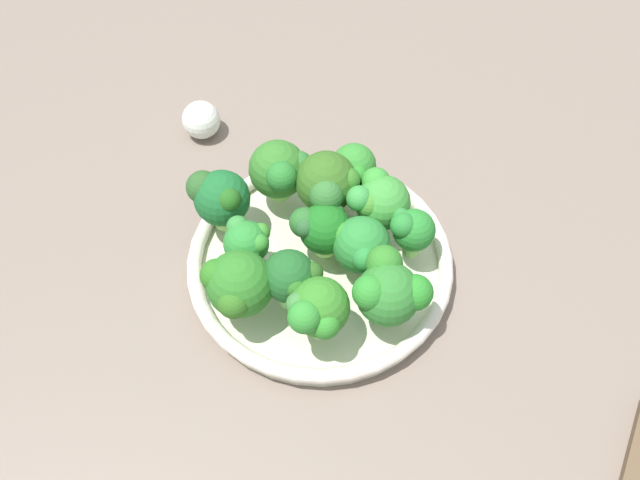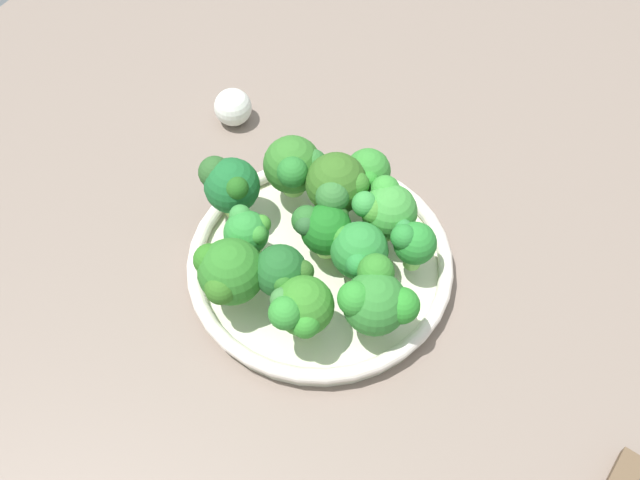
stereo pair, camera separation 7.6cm
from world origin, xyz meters
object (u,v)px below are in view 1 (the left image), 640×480
object	(u,v)px
broccoli_floret_6	(317,310)
broccoli_floret_9	(237,285)
broccoli_floret_0	(247,243)
broccoli_floret_4	(352,168)
broccoli_floret_1	(327,184)
garlic_bulb	(201,120)
broccoli_floret_3	(291,278)
broccoli_floret_5	(411,230)
broccoli_floret_12	(280,170)
broccoli_floret_2	(360,247)
broccoli_floret_8	(221,196)
broccoli_floret_11	(379,201)
broccoli_floret_10	(389,291)
bowl	(320,264)
broccoli_floret_7	(322,227)

from	to	relation	value
broccoli_floret_6	broccoli_floret_9	xyz separation A→B (cm)	(8.12, 0.12, -0.10)
broccoli_floret_0	broccoli_floret_4	world-z (taller)	broccoli_floret_4
broccoli_floret_1	garlic_bulb	world-z (taller)	broccoli_floret_1
broccoli_floret_3	garlic_bulb	bearing A→B (deg)	-44.59
broccoli_floret_0	broccoli_floret_5	bearing A→B (deg)	-153.09
broccoli_floret_6	broccoli_floret_12	world-z (taller)	broccoli_floret_12
broccoli_floret_5	broccoli_floret_12	distance (cm)	15.54
broccoli_floret_2	broccoli_floret_9	bearing A→B (deg)	43.24
broccoli_floret_4	broccoli_floret_6	distance (cm)	18.28
broccoli_floret_0	broccoli_floret_8	bearing A→B (deg)	-40.74
broccoli_floret_0	broccoli_floret_9	distance (cm)	5.32
broccoli_floret_2	broccoli_floret_6	size ratio (longest dim) A/B	0.91
broccoli_floret_3	broccoli_floret_6	distance (cm)	4.42
broccoli_floret_9	broccoli_floret_11	bearing A→B (deg)	-122.42
broccoli_floret_1	broccoli_floret_4	xyz separation A→B (cm)	(-1.37, -3.82, -0.91)
broccoli_floret_1	broccoli_floret_9	bearing A→B (deg)	75.24
broccoli_floret_3	broccoli_floret_12	bearing A→B (deg)	-62.84
broccoli_floret_2	broccoli_floret_9	xyz separation A→B (cm)	(9.35, 8.80, 0.58)
broccoli_floret_10	garlic_bulb	distance (cm)	34.70
bowl	broccoli_floret_3	world-z (taller)	broccoli_floret_3
broccoli_floret_1	garlic_bulb	size ratio (longest dim) A/B	1.75
broccoli_floret_6	broccoli_floret_10	xyz separation A→B (cm)	(-5.61, -4.50, -0.08)
broccoli_floret_3	broccoli_floret_4	xyz separation A→B (cm)	(-0.67, -15.53, -0.24)
broccoli_floret_8	broccoli_floret_12	size ratio (longest dim) A/B	0.98
broccoli_floret_7	broccoli_floret_2	bearing A→B (deg)	168.80
bowl	broccoli_floret_3	xyz separation A→B (cm)	(0.70, 6.01, 5.58)
broccoli_floret_0	broccoli_floret_7	xyz separation A→B (cm)	(-6.26, -4.53, -0.00)
broccoli_floret_5	broccoli_floret_10	world-z (taller)	broccoli_floret_10
broccoli_floret_1	bowl	bearing A→B (deg)	103.70
bowl	broccoli_floret_1	distance (cm)	8.57
broccoli_floret_1	broccoli_floret_3	distance (cm)	11.75
broccoli_floret_4	broccoli_floret_7	bearing A→B (deg)	88.76
broccoli_floret_0	broccoli_floret_8	world-z (taller)	broccoli_floret_8
broccoli_floret_7	garlic_bulb	xyz separation A→B (cm)	(20.61, -12.79, -4.24)
broccoli_floret_4	broccoli_floret_8	size ratio (longest dim) A/B	0.91
bowl	garlic_bulb	bearing A→B (deg)	-33.60
broccoli_floret_3	broccoli_floret_11	size ratio (longest dim) A/B	1.04
broccoli_floret_2	garlic_bulb	xyz separation A→B (cm)	(25.01, -13.66, -4.14)
broccoli_floret_7	broccoli_floret_10	size ratio (longest dim) A/B	0.87
bowl	broccoli_floret_1	world-z (taller)	broccoli_floret_1
broccoli_floret_0	broccoli_floret_12	size ratio (longest dim) A/B	0.85
bowl	broccoli_floret_6	size ratio (longest dim) A/B	3.91
broccoli_floret_7	broccoli_floret_8	bearing A→B (deg)	1.51
broccoli_floret_1	broccoli_floret_10	bearing A→B (deg)	135.74
broccoli_floret_3	broccoli_floret_6	bearing A→B (deg)	145.63
broccoli_floret_4	broccoli_floret_9	size ratio (longest dim) A/B	0.86
broccoli_floret_11	broccoli_floret_12	size ratio (longest dim) A/B	0.92
broccoli_floret_5	broccoli_floret_11	distance (cm)	4.69
broccoli_floret_1	broccoli_floret_5	bearing A→B (deg)	170.42
broccoli_floret_5	broccoli_floret_7	size ratio (longest dim) A/B	0.98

